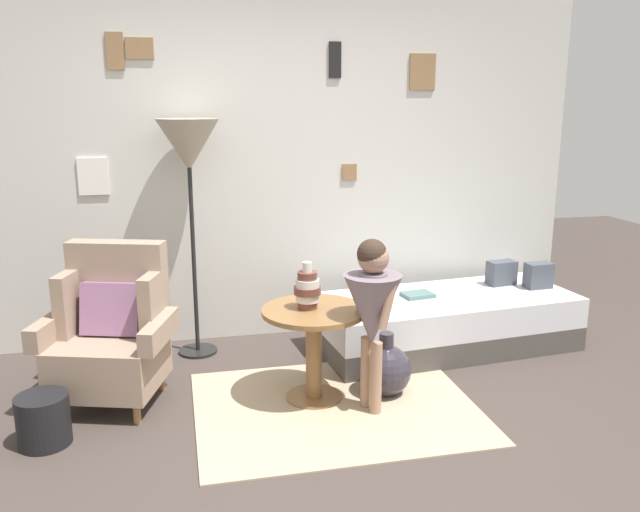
{
  "coord_description": "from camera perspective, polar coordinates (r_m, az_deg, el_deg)",
  "views": [
    {
      "loc": [
        -0.73,
        -2.97,
        1.83
      ],
      "look_at": [
        0.15,
        0.95,
        0.85
      ],
      "focal_mm": 36.56,
      "sensor_mm": 36.0,
      "label": 1
    }
  ],
  "objects": [
    {
      "name": "daybed",
      "position": [
        4.98,
        10.94,
        -5.64
      ],
      "size": [
        1.97,
        0.98,
        0.4
      ],
      "color": "#4C4742",
      "rests_on": "ground"
    },
    {
      "name": "pillow_head",
      "position": [
        5.28,
        18.56,
        -1.62
      ],
      "size": [
        0.2,
        0.13,
        0.2
      ],
      "primitive_type": "cube",
      "rotation": [
        0.0,
        0.0,
        0.06
      ],
      "color": "#474C56",
      "rests_on": "daybed"
    },
    {
      "name": "vase_striped",
      "position": [
        3.91,
        -1.11,
        -2.92
      ],
      "size": [
        0.16,
        0.16,
        0.29
      ],
      "color": "brown",
      "rests_on": "side_table"
    },
    {
      "name": "book_on_daybed",
      "position": [
        4.86,
        8.54,
        -3.38
      ],
      "size": [
        0.24,
        0.19,
        0.03
      ],
      "primitive_type": "cube",
      "rotation": [
        0.0,
        0.0,
        0.15
      ],
      "color": "slate",
      "rests_on": "daybed"
    },
    {
      "name": "person_child",
      "position": [
        3.78,
        4.61,
        -4.24
      ],
      "size": [
        0.34,
        0.34,
        1.05
      ],
      "color": "#A37A60",
      "rests_on": "ground"
    },
    {
      "name": "ground_plane",
      "position": [
        3.56,
        1.05,
        -17.2
      ],
      "size": [
        12.0,
        12.0,
        0.0
      ],
      "primitive_type": "plane",
      "color": "#423833"
    },
    {
      "name": "armchair",
      "position": [
        4.18,
        -17.78,
        -6.38
      ],
      "size": [
        0.87,
        0.75,
        0.97
      ],
      "color": "#9E7042",
      "rests_on": "ground"
    },
    {
      "name": "gallery_wall",
      "position": [
        5.0,
        -4.25,
        7.62
      ],
      "size": [
        4.8,
        0.12,
        2.6
      ],
      "color": "beige",
      "rests_on": "ground"
    },
    {
      "name": "floor_lamp",
      "position": [
        4.61,
        -11.42,
        8.91
      ],
      "size": [
        0.43,
        0.43,
        1.69
      ],
      "color": "black",
      "rests_on": "ground"
    },
    {
      "name": "demijohn_near",
      "position": [
        4.17,
        5.77,
        -9.86
      ],
      "size": [
        0.32,
        0.32,
        0.41
      ],
      "color": "#332D38",
      "rests_on": "ground"
    },
    {
      "name": "side_table",
      "position": [
        3.99,
        -0.55,
        -6.83
      ],
      "size": [
        0.63,
        0.63,
        0.59
      ],
      "color": "olive",
      "rests_on": "ground"
    },
    {
      "name": "pillow_mid",
      "position": [
        5.29,
        15.59,
        -1.43
      ],
      "size": [
        0.23,
        0.15,
        0.19
      ],
      "primitive_type": "cube",
      "rotation": [
        0.0,
        0.0,
        0.15
      ],
      "color": "#474C56",
      "rests_on": "daybed"
    },
    {
      "name": "rug",
      "position": [
        4.05,
        1.34,
        -13.06
      ],
      "size": [
        1.68,
        1.33,
        0.01
      ],
      "primitive_type": "cube",
      "color": "tan",
      "rests_on": "ground"
    },
    {
      "name": "magazine_basket",
      "position": [
        3.91,
        -23.05,
        -13.07
      ],
      "size": [
        0.28,
        0.28,
        0.28
      ],
      "primitive_type": "cylinder",
      "color": "black",
      "rests_on": "ground"
    }
  ]
}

